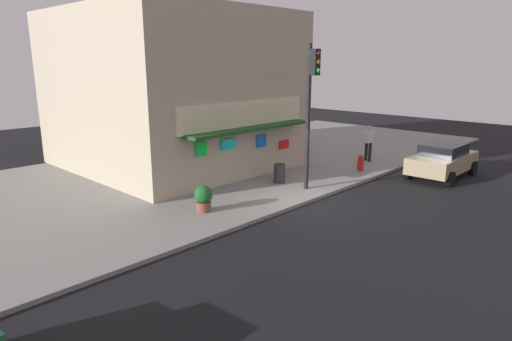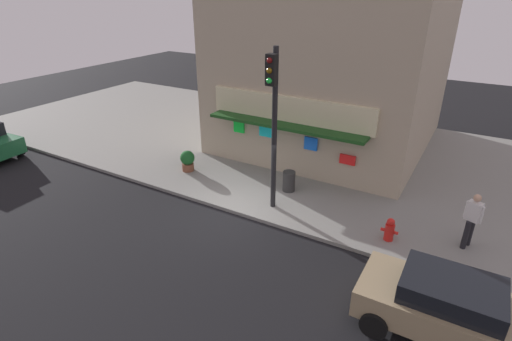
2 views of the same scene
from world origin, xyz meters
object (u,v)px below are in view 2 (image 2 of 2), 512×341
Objects in this scene: traffic_light at (273,111)px; pedestrian at (472,219)px; fire_hydrant at (390,230)px; parked_car_tan at (448,307)px; potted_plant_by_doorway at (188,160)px; trash_can at (289,181)px.

traffic_light is 3.12× the size of pedestrian.
fire_hydrant is 0.19× the size of parked_car_tan.
pedestrian is at bearing 0.11° from potted_plant_by_doorway.
potted_plant_by_doorway reaches higher than trash_can.
potted_plant_by_doorway reaches higher than fire_hydrant.
trash_can is at bearing 175.23° from pedestrian.
pedestrian is 3.80m from parked_car_tan.
traffic_light is at bearing -178.63° from fire_hydrant.
fire_hydrant is at bearing -158.22° from pedestrian.
pedestrian is (6.19, 0.94, -2.56)m from traffic_light.
fire_hydrant is 4.34m from trash_can.
potted_plant_by_doorway is at bearing 160.44° from parked_car_tan.
traffic_light is 5.18m from fire_hydrant.
potted_plant_by_doorway is at bearing 168.60° from traffic_light.
trash_can is 4.54m from potted_plant_by_doorway.
parked_car_tan is at bearing -25.22° from traffic_light.
fire_hydrant is (4.09, 0.10, -3.17)m from traffic_light.
pedestrian is (6.22, -0.52, 0.58)m from trash_can.
fire_hydrant is 3.55m from parked_car_tan.
trash_can is 7.45m from parked_car_tan.
traffic_light is 6.76m from pedestrian.
potted_plant_by_doorway is at bearing -173.18° from trash_can.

